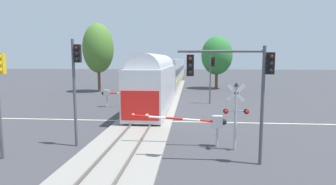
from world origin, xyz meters
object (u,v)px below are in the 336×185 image
Objects in this scene: traffic_signal_median at (76,76)px; traffic_signal_near_right at (239,76)px; commuter_train at (170,72)px; elm_centre_background at (217,56)px; crossing_signal_mast at (236,109)px; crossing_gate_near at (207,122)px; oak_behind_train at (98,48)px; crossing_gate_far at (114,94)px; traffic_signal_far_side at (212,71)px.

traffic_signal_median is 8.89m from traffic_signal_near_right.
elm_centre_background is (7.84, -0.61, 2.79)m from commuter_train.
commuter_train is 33.19m from crossing_signal_mast.
elm_centre_background is at bearing 84.03° from crossing_gate_near.
traffic_signal_median is at bearing 166.84° from traffic_signal_near_right.
traffic_signal_near_right reaches higher than crossing_signal_mast.
oak_behind_train is (-16.14, 28.10, 2.33)m from traffic_signal_near_right.
commuter_train is 5.93× the size of oak_behind_train.
crossing_gate_near is 15.26m from crossing_gate_far.
traffic_signal_median is at bearing -83.15° from crossing_gate_far.
crossing_gate_near is 0.91× the size of traffic_signal_median.
crossing_gate_near is 1.83m from crossing_signal_mast.
crossing_gate_near is at bearing -54.11° from crossing_gate_far.
traffic_signal_near_right is (1.27, -2.61, 2.80)m from crossing_gate_near.
traffic_signal_median is (-2.84, -32.64, 1.34)m from commuter_train.
crossing_gate_near is 0.54× the size of oak_behind_train.
elm_centre_background is at bearing 18.15° from oak_behind_train.
elm_centre_background reaches higher than crossing_signal_mast.
traffic_signal_near_right is 0.64× the size of elm_centre_background.
traffic_signal_far_side is (8.71, 16.00, -0.40)m from traffic_signal_median.
elm_centre_background is (2.02, 34.05, 1.30)m from traffic_signal_near_right.
elm_centre_background is (18.16, 5.96, -1.03)m from oak_behind_train.
crossing_gate_far is at bearing 96.85° from traffic_signal_median.
crossing_signal_mast reaches higher than crossing_gate_near.
crossing_gate_far is 0.72× the size of elm_centre_background.
traffic_signal_far_side reaches higher than crossing_gate_far.
crossing_gate_far is (-4.39, -19.68, -1.34)m from commuter_train.
crossing_gate_near is 0.88× the size of crossing_gate_far.
traffic_signal_near_right reaches higher than crossing_gate_near.
crossing_signal_mast is 31.07m from oak_behind_train.
crossing_signal_mast is 0.69× the size of traffic_signal_far_side.
commuter_train is 12.81m from oak_behind_train.
crossing_gate_far is at bearing 128.90° from crossing_signal_mast.
commuter_train is 6.96× the size of elm_centre_background.
oak_behind_train is at bearing 119.88° from traffic_signal_near_right.
traffic_signal_near_right is at bearing -90.15° from traffic_signal_far_side.
crossing_gate_far is at bearing -163.46° from traffic_signal_far_side.
elm_centre_background reaches higher than traffic_signal_near_right.
commuter_train is at bearing 99.53° from traffic_signal_near_right.
elm_centre_background is at bearing 71.56° from traffic_signal_median.
oak_behind_train is at bearing 122.14° from crossing_signal_mast.
oak_behind_train is (-16.37, 26.06, 4.26)m from crossing_signal_mast.
crossing_signal_mast is at bearing -51.10° from crossing_gate_far.
crossing_gate_near is at bearing 4.54° from traffic_signal_median.
commuter_train is at bearing 98.09° from crossing_gate_near.
commuter_train is 11.09× the size of traffic_signal_far_side.
oak_behind_train is 19.14m from elm_centre_background.
oak_behind_train reaches higher than crossing_gate_near.
traffic_signal_far_side is (-0.18, 15.99, 1.37)m from crossing_signal_mast.
traffic_signal_far_side is 18.03m from traffic_signal_near_right.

